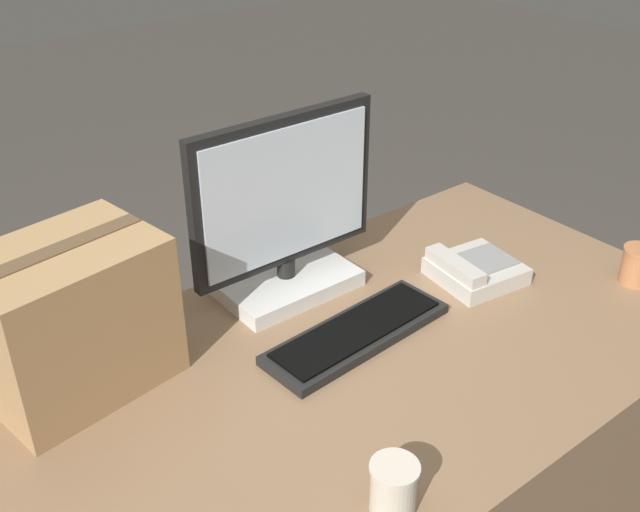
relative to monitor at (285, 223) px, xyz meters
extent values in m
cube|color=#8C6B4C|center=(-0.09, -0.30, -0.56)|extent=(1.80, 0.90, 0.76)
cube|color=white|center=(0.00, 0.00, -0.16)|extent=(0.32, 0.21, 0.04)
cylinder|color=black|center=(0.00, 0.00, -0.12)|extent=(0.04, 0.04, 0.04)
cube|color=black|center=(0.00, 0.00, 0.08)|extent=(0.48, 0.03, 0.36)
cube|color=silver|center=(0.00, -0.02, 0.08)|extent=(0.44, 0.01, 0.31)
cube|color=black|center=(0.00, -0.25, -0.17)|extent=(0.46, 0.18, 0.02)
cube|color=black|center=(0.00, -0.25, -0.16)|extent=(0.42, 0.14, 0.01)
cube|color=beige|center=(0.39, -0.25, -0.16)|extent=(0.22, 0.21, 0.04)
cube|color=beige|center=(0.33, -0.24, -0.12)|extent=(0.07, 0.18, 0.03)
cube|color=gray|center=(0.43, -0.26, -0.14)|extent=(0.12, 0.12, 0.01)
cylinder|color=beige|center=(-0.26, -0.65, -0.14)|extent=(0.08, 0.08, 0.09)
cylinder|color=beige|center=(-0.26, -0.65, -0.09)|extent=(0.08, 0.08, 0.01)
cylinder|color=#BC7547|center=(0.69, -0.50, -0.14)|extent=(0.08, 0.08, 0.09)
cube|color=tan|center=(-0.53, -0.02, -0.03)|extent=(0.38, 0.30, 0.31)
cube|color=brown|center=(-0.53, -0.02, 0.13)|extent=(0.34, 0.09, 0.00)
camera|label=1|loc=(-0.88, -1.24, 0.80)|focal=42.00mm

